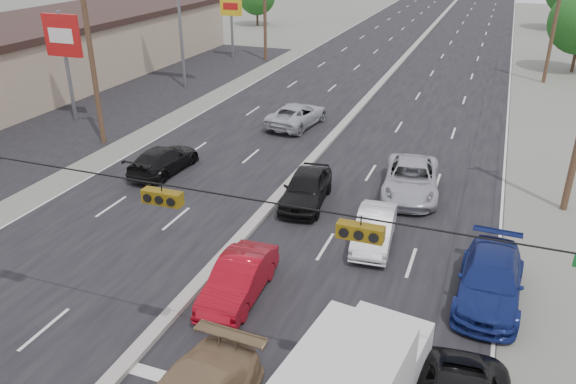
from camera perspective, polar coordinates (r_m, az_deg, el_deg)
name	(u,v)px	position (r m, az deg, el deg)	size (l,w,h in m)	color
ground	(136,355)	(17.88, -15.17, -15.73)	(200.00, 200.00, 0.00)	#606356
road_surface	(368,99)	(43.08, 8.14, 9.38)	(20.00, 160.00, 0.02)	black
center_median	(368,97)	(43.05, 8.15, 9.51)	(0.50, 160.00, 0.20)	gray
strip_mall	(39,56)	(50.60, -23.99, 12.54)	(12.00, 42.00, 4.60)	tan
parking_lot	(137,94)	(45.41, -15.08, 9.59)	(10.00, 42.00, 0.02)	black
utility_pole_left_b	(91,56)	(33.88, -19.36, 12.91)	(1.60, 0.30, 10.00)	#422D1E
utility_pole_left_c	(265,5)	(55.26, -2.38, 18.42)	(1.60, 0.30, 10.00)	#422D1E
utility_pole_right_c	(556,19)	(51.13, 25.54, 15.61)	(1.60, 0.30, 10.00)	#422D1E
traffic_signals	(159,195)	(14.21, -12.99, -0.31)	(25.00, 0.30, 0.54)	black
pole_sign_mid	(63,42)	(39.02, -21.88, 13.98)	(2.60, 0.25, 7.00)	slate
pole_sign_far	(231,11)	(56.78, -5.79, 17.79)	(2.20, 0.25, 6.00)	slate
red_sedan	(239,280)	(19.28, -5.05, -8.87)	(1.48, 4.26, 1.40)	maroon
queue_car_a	(306,188)	(25.59, 1.86, 0.42)	(1.84, 4.57, 1.56)	black
queue_car_b	(374,229)	(22.57, 8.77, -3.75)	(1.42, 4.07, 1.34)	silver
queue_car_c	(411,179)	(27.14, 12.37, 1.27)	(2.52, 5.46, 1.52)	#ACAFB4
queue_car_d	(490,281)	(20.27, 19.84, -8.47)	(2.07, 5.10, 1.48)	navy
oncoming_near	(164,160)	(29.73, -12.52, 3.19)	(1.88, 4.62, 1.34)	black
oncoming_far	(297,115)	(36.23, 0.92, 7.83)	(2.40, 5.20, 1.45)	#ACB0B4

